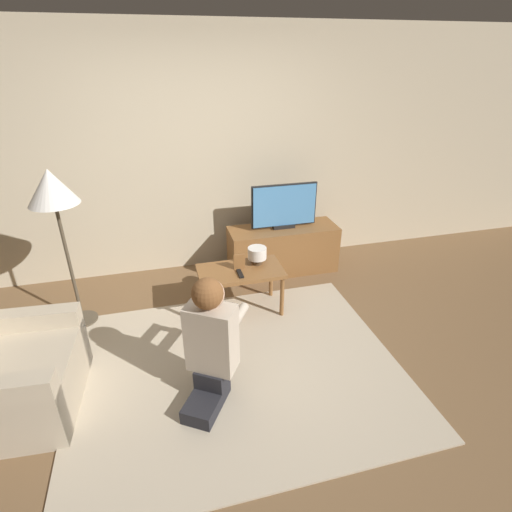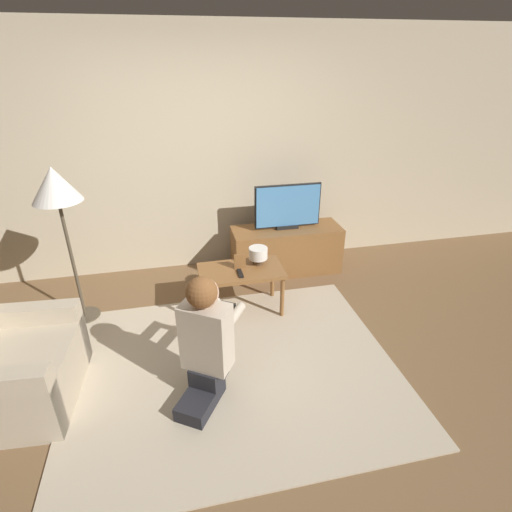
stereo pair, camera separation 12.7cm
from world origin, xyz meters
TOP-DOWN VIEW (x-y plane):
  - ground_plane at (0.00, 0.00)m, footprint 10.00×10.00m
  - wall_back at (0.00, 1.93)m, footprint 10.00×0.06m
  - rug at (0.00, 0.00)m, footprint 2.58×2.11m
  - tv_stand at (0.87, 1.51)m, footprint 1.23×0.43m
  - tv at (0.87, 1.51)m, footprint 0.74×0.08m
  - coffee_table at (0.21, 0.81)m, footprint 0.80×0.45m
  - floor_lamp at (-1.29, 1.02)m, footprint 0.41×0.41m
  - armchair at (-1.63, 0.04)m, footprint 0.89×0.93m
  - person_kneeling at (-0.23, -0.20)m, footprint 0.61×0.77m
  - picture_frame at (0.21, 0.83)m, footprint 0.11×0.01m
  - table_lamp at (0.39, 0.88)m, footprint 0.18×0.18m
  - remote at (0.19, 0.72)m, footprint 0.04×0.15m

SIDE VIEW (x-z plane):
  - ground_plane at x=0.00m, z-range 0.00..0.00m
  - rug at x=0.00m, z-range 0.00..0.02m
  - tv_stand at x=0.87m, z-range 0.00..0.54m
  - armchair at x=-1.63m, z-range -0.14..0.70m
  - coffee_table at x=0.21m, z-range 0.17..0.64m
  - remote at x=0.19m, z-range 0.47..0.49m
  - person_kneeling at x=-0.23m, z-range 0.03..1.02m
  - picture_frame at x=0.21m, z-range 0.47..0.62m
  - table_lamp at x=0.39m, z-range 0.49..0.66m
  - tv at x=0.87m, z-range 0.54..1.05m
  - floor_lamp at x=-1.29m, z-range 0.52..1.99m
  - wall_back at x=0.00m, z-range 0.00..2.60m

